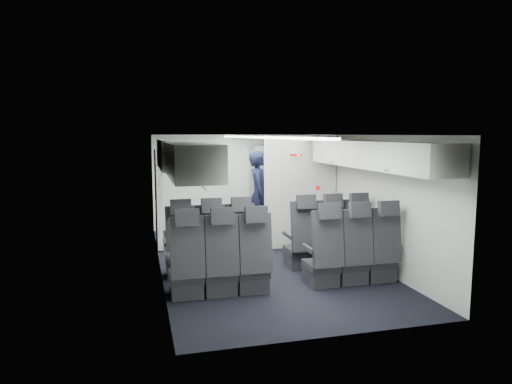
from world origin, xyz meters
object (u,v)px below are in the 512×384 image
seat_row_front (271,246)px  boarding_door (158,197)px  galley_unit (271,187)px  carry_on_bag (176,156)px  seat_row_mid (289,261)px  flight_attendant (259,195)px

seat_row_front → boarding_door: boarding_door is taller
boarding_door → seat_row_front: bearing=-51.8°
galley_unit → carry_on_bag: carry_on_bag is taller
seat_row_front → seat_row_mid: bearing=-90.0°
seat_row_front → boarding_door: 2.71m
seat_row_mid → galley_unit: (0.95, 4.15, 0.55)m
seat_row_mid → boarding_door: size_ratio=1.79×
galley_unit → boarding_door: bearing=-155.7°
galley_unit → carry_on_bag: bearing=-131.3°
flight_attendant → carry_on_bag: size_ratio=4.57×
galley_unit → flight_attendant: 1.14m
seat_row_front → seat_row_mid: same height
seat_row_front → boarding_door: bearing=128.2°
galley_unit → seat_row_mid: bearing=-102.9°
flight_attendant → boarding_door: bearing=108.5°
seat_row_mid → flight_attendant: (0.40, 3.15, 0.51)m
galley_unit → boarding_door: galley_unit is taller
carry_on_bag → flight_attendant: bearing=41.4°
boarding_door → flight_attendant: 2.05m
galley_unit → boarding_door: size_ratio=1.02×
galley_unit → boarding_door: 2.84m
seat_row_mid → boarding_door: bearing=118.8°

